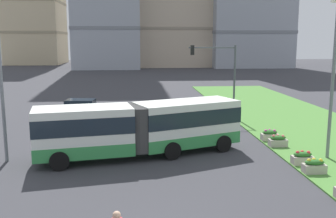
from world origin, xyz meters
TOP-DOWN VIEW (x-y plane):
  - articulated_bus at (-1.15, 11.59)m, footprint 11.91×5.71m
  - car_black_sedan at (-6.04, 23.28)m, footprint 4.57×2.41m
  - flower_planter_2 at (7.28, 7.66)m, footprint 1.10×0.56m
  - flower_planter_3 at (7.28, 9.03)m, footprint 1.10×0.56m
  - flower_planter_4 at (7.28, 12.59)m, footprint 1.10×0.56m
  - flower_planter_5 at (7.28, 14.07)m, footprint 1.10×0.56m
  - traffic_light_far_right at (5.61, 22.00)m, footprint 3.98×0.28m
  - streetlight_left at (-8.50, 11.12)m, footprint 0.70×0.28m
  - streetlight_median at (9.18, 10.07)m, footprint 0.70×0.28m

SIDE VIEW (x-z plane):
  - flower_planter_2 at x=7.28m, z-range 0.06..0.80m
  - flower_planter_3 at x=7.28m, z-range 0.06..0.80m
  - flower_planter_4 at x=7.28m, z-range 0.06..0.80m
  - flower_planter_5 at x=7.28m, z-range 0.06..0.80m
  - car_black_sedan at x=-6.04m, z-range -0.04..1.54m
  - articulated_bus at x=-1.15m, z-range 0.15..3.15m
  - traffic_light_far_right at x=5.61m, z-range 1.15..7.32m
  - streetlight_median at x=9.18m, z-range 0.44..9.12m
  - streetlight_left at x=-8.50m, z-range 0.45..10.34m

